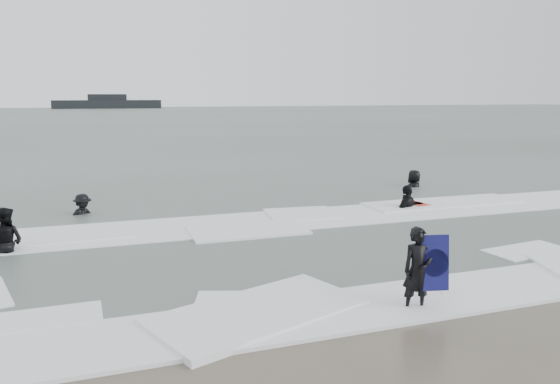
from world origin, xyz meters
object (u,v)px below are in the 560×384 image
object	(u,v)px
surfer_right_far	(414,188)
surfer_wading	(7,254)
surfer_centre	(416,310)
surfer_right_near	(407,210)
surfer_breaker	(83,216)
vessel_horizon	(107,103)

from	to	relation	value
surfer_right_far	surfer_wading	bearing A→B (deg)	-15.71
surfer_centre	surfer_right_far	distance (m)	12.95
surfer_centre	surfer_right_far	bearing A→B (deg)	64.00
surfer_centre	surfer_right_near	world-z (taller)	surfer_right_near
surfer_centre	surfer_breaker	bearing A→B (deg)	125.99
surfer_centre	surfer_right_far	world-z (taller)	surfer_right_far
surfer_centre	vessel_horizon	size ratio (longest dim) A/B	0.05
surfer_right_near	surfer_centre	bearing A→B (deg)	32.30
surfer_wading	surfer_breaker	world-z (taller)	surfer_wading
surfer_centre	surfer_wading	size ratio (longest dim) A/B	0.90
surfer_wading	surfer_right_near	world-z (taller)	surfer_right_near
surfer_right_near	surfer_right_far	xyz separation A→B (m)	(2.55, 3.62, 0.00)
surfer_breaker	surfer_right_near	bearing A→B (deg)	-41.49
surfer_breaker	vessel_horizon	xyz separation A→B (m)	(4.25, 138.66, 1.42)
surfer_centre	surfer_wading	bearing A→B (deg)	146.26
surfer_wading	surfer_breaker	distance (m)	4.06
vessel_horizon	surfer_breaker	bearing A→B (deg)	-91.76
surfer_wading	surfer_right_far	size ratio (longest dim) A/B	0.89
surfer_right_near	surfer_right_far	distance (m)	4.42
surfer_right_near	surfer_breaker	bearing A→B (deg)	-40.61
surfer_centre	surfer_breaker	xyz separation A→B (m)	(-5.58, 9.75, 0.00)
surfer_breaker	surfer_right_near	world-z (taller)	surfer_right_near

